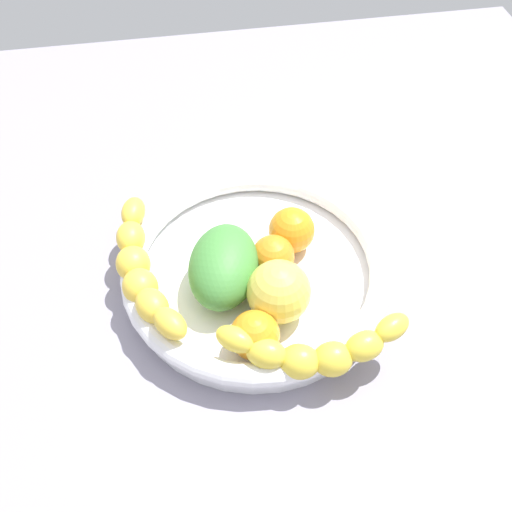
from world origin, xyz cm
name	(u,v)px	position (x,y,z in cm)	size (l,w,h in cm)	color
kitchen_counter	(256,290)	(0.00, 0.00, 1.50)	(120.00, 120.00, 3.00)	gray
fruit_bowl	(256,270)	(0.00, 0.00, 5.40)	(31.94, 31.94, 4.66)	white
banana_draped_left	(141,271)	(-13.29, 0.00, 8.13)	(8.32, 22.19, 4.80)	yellow
banana_draped_right	(316,351)	(3.85, -13.61, 8.10)	(21.25, 7.30, 4.76)	yellow
orange_front	(273,255)	(2.03, 0.13, 7.64)	(5.12, 5.12, 5.12)	orange
orange_mid_left	(255,335)	(-1.94, -10.49, 7.78)	(5.40, 5.40, 5.40)	orange
orange_mid_right	(292,230)	(4.98, 3.46, 7.91)	(5.66, 5.66, 5.66)	orange
apple_yellow	(279,292)	(1.51, -5.98, 8.68)	(7.19, 7.19, 7.19)	#E1D052
mango_green	(224,266)	(-3.96, -1.16, 8.43)	(11.74, 7.94, 6.68)	#42873B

